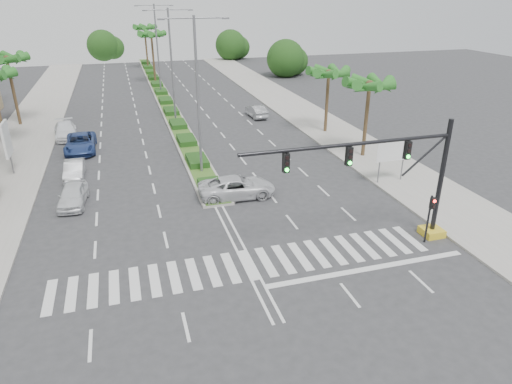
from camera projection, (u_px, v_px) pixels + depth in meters
ground at (249, 265)px, 24.63m from camera, size 160.00×160.00×0.00m
footpath_right at (340, 136)px, 46.09m from camera, size 6.00×120.00×0.15m
footpath_left at (10, 167)px, 38.17m from camera, size 6.00×120.00×0.15m
median at (162, 95)px, 64.03m from camera, size 2.20×75.00×0.20m
median_grass at (162, 94)px, 63.98m from camera, size 1.80×75.00×0.04m
signal_gantry at (407, 187)px, 25.65m from camera, size 12.60×1.20×7.20m
pedestrian_signal at (430, 211)px, 25.97m from camera, size 0.28×0.36×3.00m
direction_sign at (393, 153)px, 34.16m from camera, size 2.70×0.11×3.40m
billboard_far at (6, 140)px, 35.43m from camera, size 0.18×2.10×4.35m
palm_left_end at (7, 61)px, 47.35m from camera, size 4.57×4.68×7.75m
palm_right_near at (369, 87)px, 38.17m from camera, size 4.57×4.68×7.05m
palm_right_far at (329, 75)px, 45.30m from camera, size 4.57×4.68×6.75m
palm_median_a at (151, 36)px, 69.94m from camera, size 4.57×4.68×8.05m
palm_median_b at (145, 29)px, 83.09m from camera, size 4.57×4.68×8.05m
streetlight_near at (197, 89)px, 34.15m from camera, size 5.10×0.25×12.00m
streetlight_mid at (171, 60)px, 48.17m from camera, size 5.10×0.25×12.00m
streetlight_far at (157, 45)px, 62.20m from camera, size 5.10×0.25×12.00m
car_parked_a at (73, 195)px, 31.28m from camera, size 2.07×4.35×1.44m
car_parked_b at (74, 170)px, 35.83m from camera, size 1.45×4.08×1.34m
car_parked_c at (80, 143)px, 41.73m from camera, size 2.65×5.70×1.58m
car_parked_d at (65, 130)px, 45.64m from camera, size 2.66×5.31×1.48m
car_crossing at (237, 187)px, 32.44m from camera, size 5.55×2.69×1.52m
car_right at (256, 111)px, 53.13m from camera, size 1.71×4.30×1.39m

